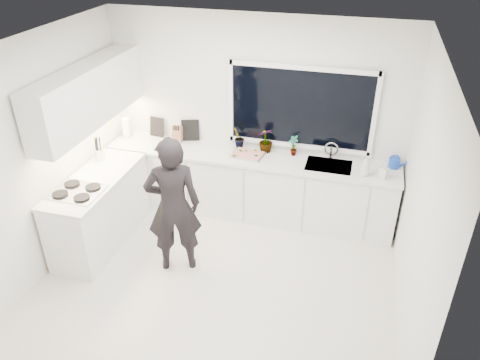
% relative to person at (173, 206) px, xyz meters
% --- Properties ---
extents(floor, '(4.00, 3.50, 0.02)m').
position_rel_person_xyz_m(floor, '(0.55, -0.12, -0.87)').
color(floor, beige).
rests_on(floor, ground).
extents(wall_back, '(4.00, 0.02, 2.70)m').
position_rel_person_xyz_m(wall_back, '(0.55, 1.64, 0.49)').
color(wall_back, white).
rests_on(wall_back, ground).
extents(wall_left, '(0.02, 3.50, 2.70)m').
position_rel_person_xyz_m(wall_left, '(-1.46, -0.12, 0.49)').
color(wall_left, white).
rests_on(wall_left, ground).
extents(wall_right, '(0.02, 3.50, 2.70)m').
position_rel_person_xyz_m(wall_right, '(2.56, -0.12, 0.49)').
color(wall_right, white).
rests_on(wall_right, ground).
extents(ceiling, '(4.00, 3.50, 0.02)m').
position_rel_person_xyz_m(ceiling, '(0.55, -0.12, 1.85)').
color(ceiling, white).
rests_on(ceiling, wall_back).
extents(window, '(1.80, 0.02, 1.00)m').
position_rel_person_xyz_m(window, '(1.15, 1.61, 0.69)').
color(window, black).
rests_on(window, wall_back).
extents(base_cabinets_back, '(3.92, 0.58, 0.88)m').
position_rel_person_xyz_m(base_cabinets_back, '(0.55, 1.33, -0.42)').
color(base_cabinets_back, white).
rests_on(base_cabinets_back, floor).
extents(base_cabinets_left, '(0.58, 1.60, 0.88)m').
position_rel_person_xyz_m(base_cabinets_left, '(-1.12, 0.23, -0.42)').
color(base_cabinets_left, white).
rests_on(base_cabinets_left, floor).
extents(countertop_back, '(3.94, 0.62, 0.04)m').
position_rel_person_xyz_m(countertop_back, '(0.55, 1.32, 0.04)').
color(countertop_back, silver).
rests_on(countertop_back, base_cabinets_back).
extents(countertop_left, '(0.62, 1.60, 0.04)m').
position_rel_person_xyz_m(countertop_left, '(-1.12, 0.23, 0.04)').
color(countertop_left, silver).
rests_on(countertop_left, base_cabinets_left).
extents(upper_cabinets, '(0.34, 2.10, 0.70)m').
position_rel_person_xyz_m(upper_cabinets, '(-1.24, 0.58, 0.99)').
color(upper_cabinets, white).
rests_on(upper_cabinets, wall_left).
extents(sink, '(0.58, 0.42, 0.14)m').
position_rel_person_xyz_m(sink, '(1.60, 1.33, 0.01)').
color(sink, silver).
rests_on(sink, countertop_back).
extents(faucet, '(0.03, 0.03, 0.22)m').
position_rel_person_xyz_m(faucet, '(1.60, 1.53, 0.17)').
color(faucet, silver).
rests_on(faucet, countertop_back).
extents(stovetop, '(0.56, 0.48, 0.03)m').
position_rel_person_xyz_m(stovetop, '(-1.14, -0.12, 0.08)').
color(stovetop, black).
rests_on(stovetop, countertop_left).
extents(person, '(0.73, 0.62, 1.71)m').
position_rel_person_xyz_m(person, '(0.00, 0.00, 0.00)').
color(person, black).
rests_on(person, floor).
extents(pizza_tray, '(0.46, 0.37, 0.03)m').
position_rel_person_xyz_m(pizza_tray, '(0.53, 1.30, 0.08)').
color(pizza_tray, silver).
rests_on(pizza_tray, countertop_back).
extents(pizza, '(0.42, 0.32, 0.01)m').
position_rel_person_xyz_m(pizza, '(0.53, 1.30, 0.10)').
color(pizza, red).
rests_on(pizza, pizza_tray).
extents(watering_can, '(0.19, 0.19, 0.13)m').
position_rel_person_xyz_m(watering_can, '(2.40, 1.49, 0.13)').
color(watering_can, '#123EAB').
rests_on(watering_can, countertop_back).
extents(paper_towel_roll, '(0.13, 0.13, 0.26)m').
position_rel_person_xyz_m(paper_towel_roll, '(-1.30, 1.43, 0.19)').
color(paper_towel_roll, white).
rests_on(paper_towel_roll, countertop_back).
extents(knife_block, '(0.14, 0.11, 0.22)m').
position_rel_person_xyz_m(knife_block, '(-0.53, 1.47, 0.17)').
color(knife_block, '#A0664A').
rests_on(knife_block, countertop_back).
extents(utensil_crock, '(0.15, 0.15, 0.16)m').
position_rel_person_xyz_m(utensil_crock, '(-1.30, 0.68, 0.14)').
color(utensil_crock, silver).
rests_on(utensil_crock, countertop_left).
extents(picture_frame_large, '(0.22, 0.06, 0.28)m').
position_rel_person_xyz_m(picture_frame_large, '(-0.89, 1.57, 0.20)').
color(picture_frame_large, black).
rests_on(picture_frame_large, countertop_back).
extents(picture_frame_small, '(0.24, 0.10, 0.30)m').
position_rel_person_xyz_m(picture_frame_small, '(-0.38, 1.57, 0.21)').
color(picture_frame_small, black).
rests_on(picture_frame_small, countertop_back).
extents(herb_plants, '(0.93, 0.26, 0.33)m').
position_rel_person_xyz_m(herb_plants, '(0.68, 1.49, 0.22)').
color(herb_plants, '#26662D').
rests_on(herb_plants, countertop_back).
extents(soap_bottles, '(0.34, 0.13, 0.27)m').
position_rel_person_xyz_m(soap_bottles, '(2.13, 1.18, 0.19)').
color(soap_bottles, '#D8BF66').
rests_on(soap_bottles, countertop_back).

